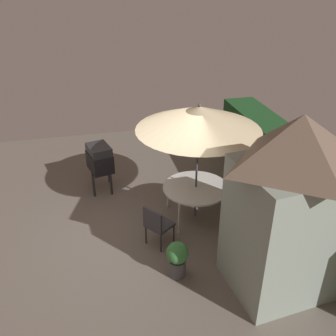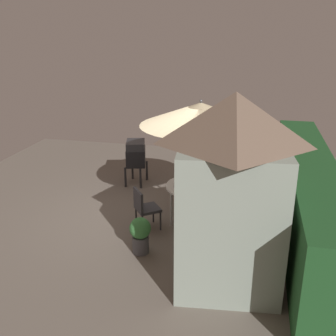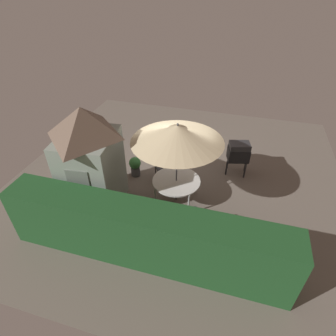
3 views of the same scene
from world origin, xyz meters
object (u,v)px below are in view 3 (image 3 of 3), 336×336
(patio_umbrella, at_px, (177,134))
(bbq_grill, at_px, (239,152))
(chair_far_side, at_px, (162,164))
(patio_table, at_px, (176,182))
(chair_near_shed, at_px, (186,215))
(potted_plant_by_shed, at_px, (135,166))
(garden_shed, at_px, (90,160))

(patio_umbrella, bearing_deg, bbq_grill, -130.56)
(bbq_grill, height_order, chair_far_side, bbq_grill)
(patio_table, distance_m, chair_near_shed, 1.19)
(potted_plant_by_shed, bearing_deg, garden_shed, 70.88)
(garden_shed, bearing_deg, patio_table, -160.19)
(bbq_grill, xyz_separation_m, chair_near_shed, (1.12, 2.99, -0.33))
(garden_shed, bearing_deg, chair_near_shed, 175.25)
(garden_shed, xyz_separation_m, bbq_grill, (-3.92, -2.76, -0.77))
(chair_far_side, bearing_deg, patio_umbrella, 126.83)
(patio_table, relative_size, bbq_grill, 1.20)
(patio_table, relative_size, potted_plant_by_shed, 2.01)
(chair_far_side, bearing_deg, chair_near_shed, 122.41)
(patio_table, height_order, patio_umbrella, patio_umbrella)
(patio_umbrella, bearing_deg, chair_far_side, -53.17)
(bbq_grill, distance_m, chair_near_shed, 3.21)
(patio_table, bearing_deg, garden_shed, 19.81)
(patio_umbrella, xyz_separation_m, chair_near_shed, (-0.54, 1.04, -1.84))
(chair_near_shed, bearing_deg, potted_plant_by_shed, -40.29)
(patio_umbrella, bearing_deg, garden_shed, 19.81)
(chair_near_shed, distance_m, chair_far_side, 2.45)
(patio_umbrella, height_order, chair_near_shed, patio_umbrella)
(garden_shed, xyz_separation_m, chair_far_side, (-1.48, -1.84, -1.10))
(chair_near_shed, bearing_deg, patio_umbrella, -62.41)
(patio_table, distance_m, chair_far_side, 1.30)
(bbq_grill, relative_size, potted_plant_by_shed, 1.68)
(patio_umbrella, distance_m, chair_near_shed, 2.18)
(patio_umbrella, xyz_separation_m, potted_plant_by_shed, (1.68, -0.84, -1.96))
(garden_shed, bearing_deg, bbq_grill, -144.84)
(patio_umbrella, distance_m, chair_far_side, 2.24)
(patio_table, distance_m, potted_plant_by_shed, 1.90)
(garden_shed, xyz_separation_m, patio_umbrella, (-2.25, -0.81, 0.74))
(patio_table, bearing_deg, chair_far_side, -53.17)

